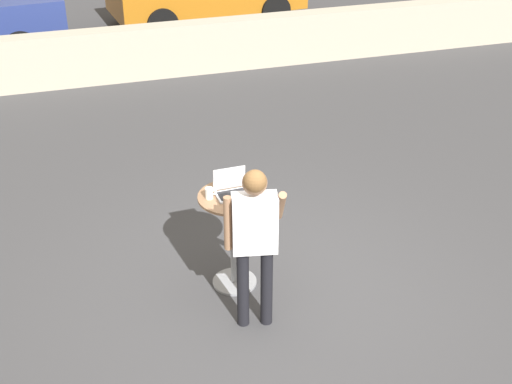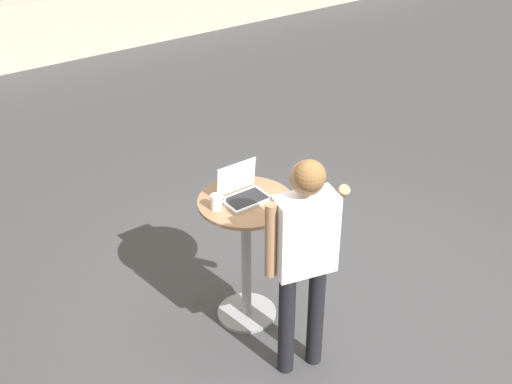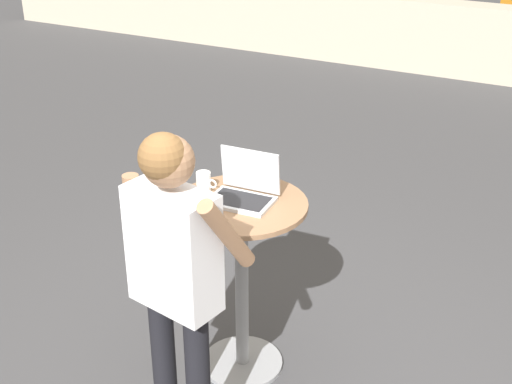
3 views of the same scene
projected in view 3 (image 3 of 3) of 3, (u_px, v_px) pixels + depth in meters
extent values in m
cube|color=#B2A893|center=(503.00, 45.00, 8.30)|extent=(14.57, 0.35, 0.87)
cylinder|color=gray|center=(243.00, 362.00, 3.92)|extent=(0.44, 0.44, 0.03)
cylinder|color=gray|center=(242.00, 288.00, 3.70)|extent=(0.07, 0.07, 0.96)
cylinder|color=#8C6647|center=(241.00, 205.00, 3.49)|extent=(0.66, 0.66, 0.02)
cube|color=#B7BABF|center=(241.00, 201.00, 3.47)|extent=(0.32, 0.23, 0.02)
cube|color=black|center=(241.00, 200.00, 3.47)|extent=(0.28, 0.18, 0.00)
cube|color=#B7BABF|center=(250.00, 170.00, 3.51)|extent=(0.31, 0.05, 0.22)
cube|color=white|center=(250.00, 170.00, 3.51)|extent=(0.29, 0.04, 0.20)
cylinder|color=white|center=(204.00, 182.00, 3.56)|extent=(0.07, 0.07, 0.11)
torus|color=white|center=(212.00, 184.00, 3.54)|extent=(0.05, 0.01, 0.05)
cylinder|color=black|center=(164.00, 367.00, 3.29)|extent=(0.11, 0.11, 0.82)
cube|color=silver|center=(173.00, 249.00, 2.93)|extent=(0.42, 0.26, 0.54)
sphere|color=#936B4C|center=(168.00, 161.00, 2.75)|extent=(0.21, 0.21, 0.21)
sphere|color=brown|center=(163.00, 157.00, 2.72)|extent=(0.20, 0.20, 0.20)
cylinder|color=#936B4C|center=(135.00, 229.00, 3.05)|extent=(0.07, 0.07, 0.51)
cylinder|color=#936B4C|center=(227.00, 235.00, 2.81)|extent=(0.13, 0.31, 0.40)
cylinder|color=black|center=(357.00, 15.00, 10.28)|extent=(0.62, 0.27, 0.60)
cylinder|color=black|center=(187.00, 1.00, 11.19)|extent=(0.62, 0.27, 0.60)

